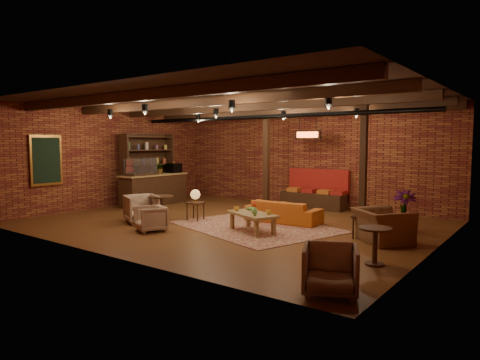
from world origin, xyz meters
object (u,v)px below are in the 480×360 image
Objects in this scene: armchair_right at (383,221)px; coffee_table at (252,215)px; side_table_book at (363,217)px; armchair_b at (151,217)px; sofa at (283,211)px; plant_tall at (405,170)px; armchair_far at (330,267)px; side_table_lamp at (195,197)px; round_table_right at (375,240)px; round_table_left at (161,204)px; armchair_a at (141,207)px.

coffee_table is at bearing 55.59° from armchair_right.
side_table_book is (-0.49, 0.20, -0.01)m from armchair_right.
armchair_b is at bearing 64.89° from armchair_right.
sofa is 3.20m from plant_tall.
side_table_lamp is at bearing 125.63° from armchair_far.
sofa is 4.13m from round_table_right.
side_table_lamp is 0.78× the size of armchair_right.
round_table_left is 1.05× the size of armchair_b.
round_table_left is 6.02m from round_table_right.
armchair_b is 6.12m from plant_tall.
side_table_lamp is (-2.10, 0.31, 0.24)m from coffee_table.
plant_tall is (2.89, 0.71, 1.17)m from sofa.
coffee_table is 2.24× the size of round_table_right.
round_table_right is at bearing -64.04° from side_table_book.
coffee_table reaches higher than side_table_book.
round_table_right is (3.31, -2.46, 0.15)m from sofa.
round_table_right is (6.29, -0.20, 0.03)m from armchair_a.
side_table_lamp is at bearing -14.28° from armchair_a.
coffee_table is 3.12m from armchair_a.
armchair_b is at bearing -53.79° from round_table_left.
armchair_b is at bearing -175.54° from round_table_right.
side_table_book is 2.11m from round_table_right.
plant_tall is at bearing 68.26° from side_table_book.
armchair_far reaches higher than round_table_right.
side_table_lamp reaches higher than armchair_b.
coffee_table is 2.93m from armchair_right.
armchair_far is (0.43, -3.50, -0.09)m from armchair_right.
armchair_b is at bearing 53.06° from sofa.
coffee_table reaches higher than round_table_right.
coffee_table is 2.52m from side_table_book.
armchair_a is (-0.92, -1.09, -0.24)m from side_table_lamp.
coffee_table is 1.92× the size of armchair_far.
side_table_lamp is at bearing 48.25° from round_table_left.
round_table_left is at bearing -155.18° from plant_tall.
armchair_right is 0.37× the size of plant_tall.
coffee_table is 2.76× the size of side_table_book.
sofa is 3.27m from round_table_left.
round_table_left is (-0.62, -0.69, -0.17)m from side_table_lamp.
armchair_right is at bearing 162.40° from sofa.
coffee_table is at bearing 8.01° from round_table_left.
coffee_table is 2.11× the size of round_table_left.
armchair_right reaches higher than armchair_b.
side_table_lamp is at bearing 171.65° from coffee_table.
armchair_a is at bearing -153.14° from plant_tall.
armchair_b is (0.74, -1.00, -0.14)m from round_table_left.
side_table_book is at bearing -46.42° from armchair_a.
armchair_b is 5.43m from armchair_far.
side_table_book is at bearing 163.94° from sofa.
armchair_right reaches higher than armchair_a.
sofa is at bearing 34.89° from round_table_left.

